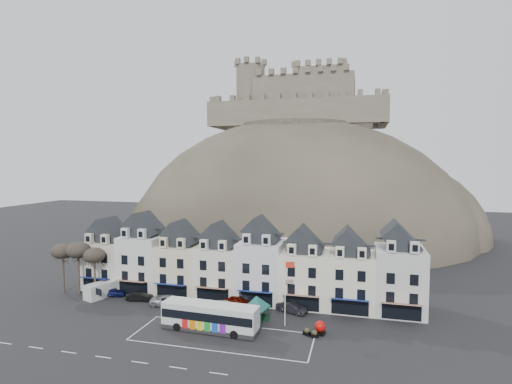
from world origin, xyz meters
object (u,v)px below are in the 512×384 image
(car_black, at_px, (140,297))
(red_buoy, at_px, (320,327))
(white_van, at_px, (102,290))
(car_navy, at_px, (113,292))
(car_white, at_px, (225,306))
(bus_shelter, at_px, (256,302))
(car_maroon, at_px, (239,301))
(flagpole, at_px, (286,288))
(car_silver, at_px, (168,301))
(bus, at_px, (210,316))
(car_charcoal, at_px, (292,308))

(car_black, bearing_deg, red_buoy, -111.43)
(white_van, relative_size, car_black, 1.38)
(car_navy, height_order, car_white, car_white)
(bus_shelter, height_order, car_black, bus_shelter)
(bus_shelter, bearing_deg, car_navy, -179.95)
(car_maroon, bearing_deg, flagpole, -109.58)
(red_buoy, height_order, car_silver, red_buoy)
(car_silver, relative_size, car_white, 1.10)
(white_van, xyz_separation_m, car_silver, (12.08, -0.71, -0.44))
(flagpole, bearing_deg, white_van, 173.13)
(car_navy, distance_m, car_maroon, 20.83)
(bus_shelter, xyz_separation_m, car_white, (-5.53, 3.38, -2.23))
(bus, xyz_separation_m, flagpole, (9.06, 3.95, 3.09))
(white_van, bearing_deg, car_maroon, 24.23)
(red_buoy, xyz_separation_m, car_navy, (-33.55, 5.93, -0.21))
(bus, xyz_separation_m, car_black, (-14.67, 7.61, -1.28))
(car_navy, bearing_deg, car_silver, -114.34)
(bus, bearing_deg, car_silver, 146.25)
(flagpole, relative_size, car_maroon, 1.93)
(white_van, relative_size, car_maroon, 1.22)
(bus, relative_size, white_van, 2.26)
(red_buoy, relative_size, car_maroon, 0.38)
(car_black, bearing_deg, car_white, -103.16)
(flagpole, bearing_deg, bus_shelter, -176.69)
(flagpole, xyz_separation_m, car_silver, (-18.46, 2.97, -4.31))
(bus_shelter, xyz_separation_m, car_black, (-19.80, 3.89, -2.26))
(bus_shelter, height_order, car_navy, bus_shelter)
(car_charcoal, bearing_deg, bus, 154.32)
(car_black, height_order, car_charcoal, car_charcoal)
(white_van, distance_m, car_maroon, 22.49)
(flagpole, bearing_deg, red_buoy, -17.87)
(red_buoy, xyz_separation_m, car_white, (-14.08, 4.65, -0.19))
(car_charcoal, bearing_deg, car_black, 113.01)
(car_silver, height_order, car_charcoal, car_charcoal)
(car_maroon, relative_size, car_charcoal, 1.01)
(red_buoy, distance_m, car_maroon, 14.53)
(white_van, bearing_deg, bus, 0.11)
(car_silver, bearing_deg, bus, -137.79)
(car_white, height_order, car_maroon, car_maroon)
(red_buoy, bearing_deg, car_silver, 169.05)
(car_white, distance_m, car_maroon, 2.67)
(flagpole, height_order, car_maroon, flagpole)
(flagpole, xyz_separation_m, car_white, (-9.45, 3.16, -4.35))
(car_black, bearing_deg, car_charcoal, -98.42)
(flagpole, relative_size, car_black, 2.17)
(white_van, bearing_deg, car_black, 19.51)
(bus_shelter, bearing_deg, white_van, -177.74)
(bus_shelter, height_order, flagpole, flagpole)
(flagpole, xyz_separation_m, car_black, (-23.73, 3.66, -4.37))
(car_navy, distance_m, car_silver, 10.57)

